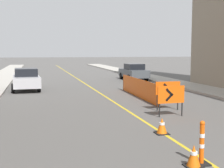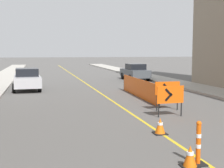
% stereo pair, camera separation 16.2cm
% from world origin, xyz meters
% --- Properties ---
extents(lane_stripe, '(0.12, 70.05, 0.01)m').
position_xyz_m(lane_stripe, '(0.00, 35.03, 0.00)').
color(lane_stripe, gold).
rests_on(lane_stripe, ground_plane).
extents(sidewalk_right, '(2.63, 70.05, 0.15)m').
position_xyz_m(sidewalk_right, '(7.57, 35.03, 0.08)').
color(sidewalk_right, '#ADA89E').
rests_on(sidewalk_right, ground_plane).
extents(traffic_cone_fourth, '(0.42, 0.42, 0.55)m').
position_xyz_m(traffic_cone_fourth, '(-0.52, 12.97, 0.27)').
color(traffic_cone_fourth, black).
rests_on(traffic_cone_fourth, ground_plane).
extents(traffic_cone_fifth, '(0.44, 0.44, 0.55)m').
position_xyz_m(traffic_cone_fifth, '(-0.06, 16.01, 0.27)').
color(traffic_cone_fifth, black).
rests_on(traffic_cone_fifth, ground_plane).
extents(delineator_post_rear, '(0.38, 0.38, 1.11)m').
position_xyz_m(delineator_post_rear, '(-0.24, 13.09, 0.47)').
color(delineator_post_rear, black).
rests_on(delineator_post_rear, ground_plane).
extents(arrow_barricade_primary, '(1.23, 0.11, 1.33)m').
position_xyz_m(arrow_barricade_primary, '(1.42, 18.54, 0.92)').
color(arrow_barricade_primary, '#EF560C').
rests_on(arrow_barricade_primary, ground_plane).
extents(arrow_barricade_secondary, '(1.23, 0.08, 1.38)m').
position_xyz_m(arrow_barricade_secondary, '(1.88, 19.88, 1.01)').
color(arrow_barricade_secondary, '#EF560C').
rests_on(arrow_barricade_secondary, ground_plane).
extents(safety_mesh_fence, '(0.27, 7.39, 1.13)m').
position_xyz_m(safety_mesh_fence, '(1.92, 24.34, 0.56)').
color(safety_mesh_fence, '#EF560C').
rests_on(safety_mesh_fence, ground_plane).
extents(parked_car_curb_near, '(2.02, 4.39, 1.59)m').
position_xyz_m(parked_car_curb_near, '(-4.81, 29.46, 0.80)').
color(parked_car_curb_near, '#B7B7BC').
rests_on(parked_car_curb_near, ground_plane).
extents(parked_car_curb_mid, '(1.94, 4.33, 1.59)m').
position_xyz_m(parked_car_curb_mid, '(5.15, 35.22, 0.80)').
color(parked_car_curb_mid, '#474C51').
rests_on(parked_car_curb_mid, ground_plane).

